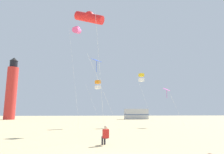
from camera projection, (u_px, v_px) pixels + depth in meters
kite_flyer_standing at (105, 135)px, 11.89m from camera, size 0.45×0.56×1.16m
kite_box_orange at (98, 85)px, 26.62m from camera, size 2.15×2.01×6.15m
kite_tube_scarlet at (89, 17)px, 15.73m from camera, size 2.62×2.22×10.06m
kite_box_gold at (141, 78)px, 28.89m from camera, size 2.39×1.78×7.49m
kite_diamond_magenta at (167, 91)px, 27.61m from camera, size 2.75×2.65×5.26m
kite_tube_rainbow at (77, 30)px, 23.61m from camera, size 1.54×2.56×12.27m
kite_diamond_blue at (97, 63)px, 20.16m from camera, size 3.24×2.94×7.37m
lighthouse_distant at (11, 90)px, 53.34m from camera, size 2.80×2.80×16.80m
rv_van_silver at (136, 114)px, 54.90m from camera, size 6.51×2.55×2.80m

